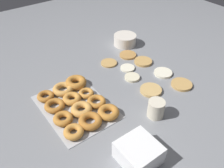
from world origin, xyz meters
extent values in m
plane|color=gray|center=(0.00, 0.00, 0.00)|extent=(3.00, 3.00, 0.00)
cylinder|color=tan|center=(0.14, 0.06, 0.01)|extent=(0.12, 0.12, 0.02)
cylinder|color=tan|center=(0.20, 0.23, 0.01)|extent=(0.12, 0.12, 0.01)
cylinder|color=tan|center=(-0.22, 0.04, 0.01)|extent=(0.10, 0.10, 0.01)
cylinder|color=#B27F42|center=(-0.22, 0.19, 0.01)|extent=(0.11, 0.11, 0.01)
cylinder|color=silver|center=(-0.10, 0.09, 0.01)|extent=(0.09, 0.09, 0.01)
cylinder|color=beige|center=(-0.01, 0.05, 0.01)|extent=(0.09, 0.09, 0.01)
cylinder|color=tan|center=(-0.10, 0.22, 0.01)|extent=(0.11, 0.11, 0.02)
cylinder|color=silver|center=(0.06, 0.23, 0.01)|extent=(0.11, 0.11, 0.01)
cube|color=#ADAFB5|center=(0.00, -0.33, 0.00)|extent=(0.41, 0.31, 0.01)
torus|color=#AD6B28|center=(-0.15, -0.42, 0.02)|extent=(0.09, 0.09, 0.03)
torus|color=#AD6B28|center=(-0.05, -0.42, 0.02)|extent=(0.10, 0.10, 0.03)
torus|color=#B7752D|center=(0.05, -0.42, 0.02)|extent=(0.09, 0.09, 0.03)
torus|color=#C68438|center=(0.15, -0.42, 0.02)|extent=(0.09, 0.09, 0.03)
torus|color=#D19347|center=(-0.14, -0.32, 0.02)|extent=(0.11, 0.11, 0.03)
torus|color=#C68438|center=(-0.04, -0.32, 0.02)|extent=(0.09, 0.09, 0.03)
torus|color=#D19347|center=(0.05, -0.33, 0.02)|extent=(0.10, 0.10, 0.03)
torus|color=#AD6B28|center=(0.14, -0.33, 0.02)|extent=(0.11, 0.11, 0.03)
torus|color=#B7752D|center=(-0.15, -0.24, 0.03)|extent=(0.12, 0.12, 0.04)
torus|color=#C68438|center=(-0.04, -0.24, 0.02)|extent=(0.08, 0.08, 0.02)
torus|color=#B7752D|center=(0.05, -0.24, 0.02)|extent=(0.10, 0.10, 0.03)
torus|color=#B7752D|center=(0.15, -0.23, 0.02)|extent=(0.10, 0.10, 0.03)
cylinder|color=silver|center=(-0.35, 0.27, 0.04)|extent=(0.16, 0.16, 0.07)
cube|color=white|center=(0.41, -0.28, 0.01)|extent=(0.15, 0.15, 0.03)
cube|color=white|center=(0.41, -0.28, 0.04)|extent=(0.15, 0.15, 0.03)
cube|color=white|center=(0.41, -0.28, 0.07)|extent=(0.15, 0.15, 0.03)
cylinder|color=beige|center=(0.28, -0.05, 0.04)|extent=(0.08, 0.08, 0.09)
camera|label=1|loc=(0.80, -0.70, 0.83)|focal=38.00mm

